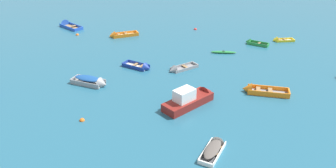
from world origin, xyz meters
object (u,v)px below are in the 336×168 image
object	(u,v)px
rowboat_grey_near_camera	(177,70)
mooring_buoy_between_boats_left	(82,121)
rowboat_deep_blue_midfield_right	(142,67)
rowboat_green_near_right	(252,43)
rowboat_orange_back_row_left	(118,35)
rowboat_white_foreground_center	(215,146)
rowboat_yellow_distant_center	(278,40)
rowboat_grey_far_right	(93,82)
rowboat_blue_back_row_center	(67,25)
motor_launch_maroon_cluster_outer	(191,98)
mooring_buoy_between_boats_right	(195,30)
rowboat_orange_cluster_inner	(257,90)
mooring_buoy_near_foreground	(77,35)
kayak_green_far_back	(224,52)

from	to	relation	value
rowboat_grey_near_camera	mooring_buoy_between_boats_left	xyz separation A→B (m)	(-5.52, -10.95, -0.14)
rowboat_deep_blue_midfield_right	rowboat_green_near_right	bearing A→B (deg)	42.32
rowboat_green_near_right	rowboat_orange_back_row_left	xyz separation A→B (m)	(-17.77, -0.98, 0.04)
rowboat_white_foreground_center	rowboat_grey_near_camera	xyz separation A→B (m)	(-5.03, 12.34, -0.10)
rowboat_white_foreground_center	rowboat_yellow_distant_center	bearing A→B (deg)	75.81
rowboat_grey_far_right	rowboat_green_near_right	xyz separation A→B (m)	(15.06, 15.11, -0.18)
rowboat_blue_back_row_center	mooring_buoy_between_boats_left	bearing A→B (deg)	-59.66
motor_launch_maroon_cluster_outer	rowboat_white_foreground_center	world-z (taller)	motor_launch_maroon_cluster_outer
rowboat_white_foreground_center	mooring_buoy_between_boats_right	size ratio (longest dim) A/B	7.05
motor_launch_maroon_cluster_outer	rowboat_white_foreground_center	distance (m)	6.32
rowboat_orange_cluster_inner	rowboat_grey_near_camera	bearing A→B (deg)	158.47
motor_launch_maroon_cluster_outer	mooring_buoy_near_foreground	world-z (taller)	motor_launch_maroon_cluster_outer
rowboat_deep_blue_midfield_right	rowboat_grey_near_camera	world-z (taller)	rowboat_deep_blue_midfield_right
rowboat_white_foreground_center	kayak_green_far_back	size ratio (longest dim) A/B	1.07
motor_launch_maroon_cluster_outer	mooring_buoy_between_boats_right	xyz separation A→B (m)	(-2.61, 21.30, -0.55)
rowboat_orange_cluster_inner	mooring_buoy_between_boats_left	xyz separation A→B (m)	(-13.54, -7.78, -0.21)
rowboat_orange_back_row_left	mooring_buoy_near_foreground	world-z (taller)	rowboat_orange_back_row_left
motor_launch_maroon_cluster_outer	mooring_buoy_between_boats_left	bearing A→B (deg)	-151.25
motor_launch_maroon_cluster_outer	mooring_buoy_between_boats_left	world-z (taller)	motor_launch_maroon_cluster_outer
rowboat_orange_back_row_left	mooring_buoy_between_boats_right	bearing A→B (deg)	29.30
rowboat_yellow_distant_center	rowboat_grey_near_camera	xyz separation A→B (m)	(-11.18, -12.01, 0.02)
rowboat_blue_back_row_center	rowboat_white_foreground_center	size ratio (longest dim) A/B	1.41
rowboat_orange_back_row_left	mooring_buoy_between_boats_left	bearing A→B (deg)	-77.64
rowboat_yellow_distant_center	rowboat_deep_blue_midfield_right	world-z (taller)	rowboat_deep_blue_midfield_right
rowboat_white_foreground_center	kayak_green_far_back	distance (m)	18.49
mooring_buoy_near_foreground	rowboat_grey_far_right	bearing A→B (deg)	-58.31
kayak_green_far_back	rowboat_blue_back_row_center	bearing A→B (deg)	165.24
mooring_buoy_between_boats_left	mooring_buoy_near_foreground	xyz separation A→B (m)	(-10.15, 19.73, 0.00)
rowboat_grey_far_right	rowboat_yellow_distant_center	world-z (taller)	rowboat_grey_far_right
mooring_buoy_between_boats_left	rowboat_deep_blue_midfield_right	bearing A→B (deg)	80.28
mooring_buoy_near_foreground	rowboat_white_foreground_center	bearing A→B (deg)	-45.58
rowboat_deep_blue_midfield_right	rowboat_white_foreground_center	world-z (taller)	rowboat_deep_blue_midfield_right
rowboat_deep_blue_midfield_right	mooring_buoy_between_boats_left	distance (m)	10.83
rowboat_grey_far_right	mooring_buoy_near_foreground	xyz separation A→B (m)	(-8.44, 13.67, -0.33)
rowboat_blue_back_row_center	rowboat_white_foreground_center	xyz separation A→B (m)	(24.19, -24.70, 0.05)
rowboat_grey_near_camera	rowboat_orange_cluster_inner	bearing A→B (deg)	-21.53
rowboat_grey_far_right	mooring_buoy_between_boats_right	size ratio (longest dim) A/B	8.27
rowboat_green_near_right	mooring_buoy_between_boats_right	size ratio (longest dim) A/B	6.62
rowboat_blue_back_row_center	rowboat_white_foreground_center	world-z (taller)	rowboat_blue_back_row_center
mooring_buoy_between_boats_right	mooring_buoy_near_foreground	distance (m)	16.64
rowboat_green_near_right	kayak_green_far_back	bearing A→B (deg)	-129.69
rowboat_orange_cluster_inner	mooring_buoy_between_boats_left	distance (m)	15.62
rowboat_green_near_right	rowboat_deep_blue_midfield_right	xyz separation A→B (m)	(-11.52, -10.49, 0.01)
rowboat_grey_far_right	rowboat_green_near_right	distance (m)	21.33
rowboat_deep_blue_midfield_right	rowboat_white_foreground_center	xyz separation A→B (m)	(8.72, -12.07, 0.07)
rowboat_yellow_distant_center	mooring_buoy_near_foreground	world-z (taller)	rowboat_yellow_distant_center
rowboat_green_near_right	rowboat_grey_near_camera	distance (m)	12.88
rowboat_grey_near_camera	rowboat_orange_back_row_left	bearing A→B (deg)	137.10
rowboat_yellow_distant_center	kayak_green_far_back	size ratio (longest dim) A/B	0.98
mooring_buoy_between_boats_right	mooring_buoy_near_foreground	world-z (taller)	mooring_buoy_between_boats_right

